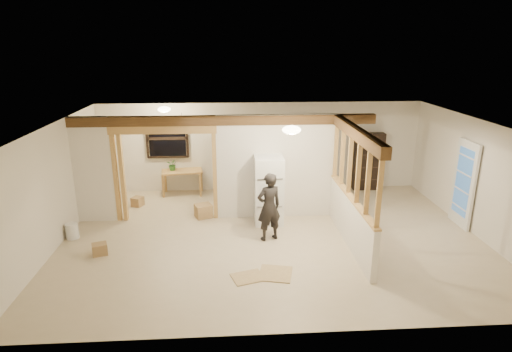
{
  "coord_description": "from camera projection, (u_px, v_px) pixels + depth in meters",
  "views": [
    {
      "loc": [
        -0.9,
        -8.49,
        4.08
      ],
      "look_at": [
        -0.32,
        0.4,
        1.28
      ],
      "focal_mm": 30.0,
      "sensor_mm": 36.0,
      "label": 1
    }
  ],
  "objects": [
    {
      "name": "ceiling_dome_util",
      "position": [
        164.0,
        109.0,
        10.66
      ],
      "size": [
        0.32,
        0.32,
        0.14
      ],
      "primitive_type": "ellipsoid",
      "color": "#FFEABF",
      "rests_on": "ceiling"
    },
    {
      "name": "partition_left_stub",
      "position": [
        93.0,
        170.0,
        9.88
      ],
      "size": [
        0.9,
        0.12,
        2.5
      ],
      "primitive_type": "cube",
      "color": "silver",
      "rests_on": "floor"
    },
    {
      "name": "ceiling",
      "position": [
        273.0,
        124.0,
        8.61
      ],
      "size": [
        9.0,
        6.5,
        0.01
      ],
      "primitive_type": "cube",
      "color": "white"
    },
    {
      "name": "wall_left",
      "position": [
        53.0,
        187.0,
        8.71
      ],
      "size": [
        0.01,
        6.5,
        2.5
      ],
      "primitive_type": "cube",
      "color": "silver",
      "rests_on": "floor"
    },
    {
      "name": "window_back",
      "position": [
        167.0,
        138.0,
        11.76
      ],
      "size": [
        1.12,
        0.1,
        1.1
      ],
      "primitive_type": "cube",
      "color": "black",
      "rests_on": "wall_back"
    },
    {
      "name": "bookshelf",
      "position": [
        368.0,
        162.0,
        12.2
      ],
      "size": [
        0.82,
        0.27,
        1.65
      ],
      "primitive_type": "cube",
      "color": "black",
      "rests_on": "floor"
    },
    {
      "name": "work_table",
      "position": [
        183.0,
        182.0,
        11.91
      ],
      "size": [
        1.16,
        0.69,
        0.69
      ],
      "primitive_type": "cube",
      "rotation": [
        0.0,
        0.0,
        0.13
      ],
      "color": "tan",
      "rests_on": "floor"
    },
    {
      "name": "french_door",
      "position": [
        464.0,
        184.0,
        9.72
      ],
      "size": [
        0.12,
        0.86,
        2.0
      ],
      "primitive_type": "cube",
      "color": "white",
      "rests_on": "floor"
    },
    {
      "name": "pony_wall",
      "position": [
        350.0,
        221.0,
        8.93
      ],
      "size": [
        0.12,
        3.2,
        1.0
      ],
      "primitive_type": "cube",
      "color": "silver",
      "rests_on": "floor"
    },
    {
      "name": "hanging_bulb",
      "position": [
        182.0,
        126.0,
        10.11
      ],
      "size": [
        0.07,
        0.07,
        0.07
      ],
      "primitive_type": "ellipsoid",
      "color": "#FFD88C",
      "rests_on": "ceiling"
    },
    {
      "name": "potted_plant",
      "position": [
        173.0,
        165.0,
        11.77
      ],
      "size": [
        0.36,
        0.34,
        0.33
      ],
      "primitive_type": "imported",
      "rotation": [
        0.0,
        0.0,
        -0.33
      ],
      "color": "#2E6D2D",
      "rests_on": "work_table"
    },
    {
      "name": "floor_panel_near",
      "position": [
        275.0,
        274.0,
        7.87
      ],
      "size": [
        0.7,
        0.7,
        0.02
      ],
      "primitive_type": "cube",
      "rotation": [
        0.0,
        0.0,
        -0.22
      ],
      "color": "tan",
      "rests_on": "floor"
    },
    {
      "name": "ceiling_dome_main",
      "position": [
        292.0,
        130.0,
        8.16
      ],
      "size": [
        0.36,
        0.36,
        0.16
      ],
      "primitive_type": "ellipsoid",
      "color": "#FFEABF",
      "rests_on": "ceiling"
    },
    {
      "name": "wall_back",
      "position": [
        261.0,
        147.0,
        12.08
      ],
      "size": [
        9.0,
        0.01,
        2.5
      ],
      "primitive_type": "cube",
      "color": "silver",
      "rests_on": "floor"
    },
    {
      "name": "wall_front",
      "position": [
        296.0,
        257.0,
        5.89
      ],
      "size": [
        9.0,
        0.01,
        2.5
      ],
      "primitive_type": "cube",
      "color": "silver",
      "rests_on": "floor"
    },
    {
      "name": "floor",
      "position": [
        272.0,
        237.0,
        9.36
      ],
      "size": [
        9.0,
        6.5,
        0.01
      ],
      "primitive_type": "cube",
      "color": "#C2AF90",
      "rests_on": "ground"
    },
    {
      "name": "floor_panel_far",
      "position": [
        248.0,
        277.0,
        7.75
      ],
      "size": [
        0.66,
        0.59,
        0.02
      ],
      "primitive_type": "cube",
      "rotation": [
        0.0,
        0.0,
        0.31
      ],
      "color": "tan",
      "rests_on": "floor"
    },
    {
      "name": "box_util_b",
      "position": [
        138.0,
        201.0,
        11.12
      ],
      "size": [
        0.34,
        0.34,
        0.24
      ],
      "primitive_type": "cube",
      "rotation": [
        0.0,
        0.0,
        -0.42
      ],
      "color": "#9B784B",
      "rests_on": "floor"
    },
    {
      "name": "stud_partition",
      "position": [
        354.0,
        168.0,
        8.58
      ],
      "size": [
        0.14,
        3.2,
        1.32
      ],
      "primitive_type": "cube",
      "color": "tan",
      "rests_on": "pony_wall"
    },
    {
      "name": "woman",
      "position": [
        269.0,
        207.0,
        9.05
      ],
      "size": [
        0.64,
        0.53,
        1.5
      ],
      "primitive_type": "imported",
      "rotation": [
        0.0,
        0.0,
        3.52
      ],
      "color": "black",
      "rests_on": "floor"
    },
    {
      "name": "doorway_frame",
      "position": [
        166.0,
        175.0,
        10.03
      ],
      "size": [
        2.46,
        0.14,
        2.2
      ],
      "primitive_type": "cube",
      "color": "tan",
      "rests_on": "floor"
    },
    {
      "name": "header_beam_right",
      "position": [
        356.0,
        133.0,
        8.37
      ],
      "size": [
        0.18,
        3.3,
        0.22
      ],
      "primitive_type": "cube",
      "color": "brown",
      "rests_on": "ceiling"
    },
    {
      "name": "box_util_a",
      "position": [
        203.0,
        211.0,
        10.39
      ],
      "size": [
        0.47,
        0.44,
        0.33
      ],
      "primitive_type": "cube",
      "rotation": [
        0.0,
        0.0,
        0.39
      ],
      "color": "#9B784B",
      "rests_on": "floor"
    },
    {
      "name": "header_beam_back",
      "position": [
        224.0,
        120.0,
        9.73
      ],
      "size": [
        7.0,
        0.18,
        0.22
      ],
      "primitive_type": "cube",
      "color": "brown",
      "rests_on": "ceiling"
    },
    {
      "name": "shop_vac",
      "position": [
        101.0,
        198.0,
        10.9
      ],
      "size": [
        0.54,
        0.54,
        0.54
      ],
      "primitive_type": "cylinder",
      "rotation": [
        0.0,
        0.0,
        0.38
      ],
      "color": "#A40E17",
      "rests_on": "floor"
    },
    {
      "name": "bucket",
      "position": [
        72.0,
        231.0,
        9.27
      ],
      "size": [
        0.34,
        0.34,
        0.34
      ],
      "primitive_type": "cylinder",
      "rotation": [
        0.0,
        0.0,
        0.31
      ],
      "color": "white",
      "rests_on": "floor"
    },
    {
      "name": "box_front",
      "position": [
        100.0,
        249.0,
        8.56
      ],
      "size": [
        0.35,
        0.32,
        0.23
      ],
      "primitive_type": "cube",
      "rotation": [
        0.0,
        0.0,
        0.34
      ],
      "color": "#9B784B",
      "rests_on": "floor"
    },
    {
      "name": "partition_center",
      "position": [
        276.0,
        167.0,
        10.14
      ],
      "size": [
        2.8,
        0.12,
        2.5
      ],
      "primitive_type": "cube",
      "color": "silver",
      "rests_on": "floor"
    },
    {
      "name": "refrigerator",
      "position": [
        269.0,
        190.0,
        9.91
      ],
      "size": [
        0.66,
        0.64,
        1.6
      ],
      "primitive_type": "cube",
      "color": "white",
      "rests_on": "floor"
    },
    {
      "name": "wall_right",
      "position": [
        479.0,
        179.0,
        9.27
      ],
      "size": [
        0.01,
        6.5,
        2.5
      ],
      "primitive_type": "cube",
      "color": "silver",
      "rests_on": "floor"
    }
  ]
}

